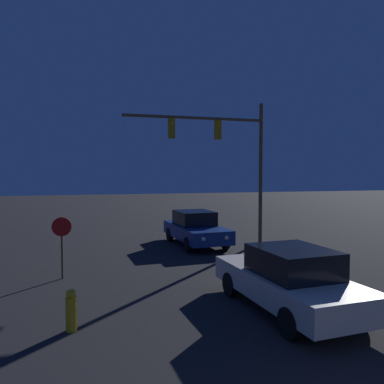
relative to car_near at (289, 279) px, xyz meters
name	(u,v)px	position (x,y,z in m)	size (l,w,h in m)	color
car_near	(289,279)	(0.00, 0.00, 0.00)	(2.25, 4.86, 1.62)	beige
car_far	(195,228)	(0.16, 8.96, 0.00)	(2.26, 4.86, 1.62)	navy
traffic_signal_mast	(227,149)	(1.58, 8.44, 3.80)	(6.76, 0.30, 6.82)	brown
stop_sign	(62,237)	(-5.66, 4.53, 0.59)	(0.62, 0.07, 2.03)	brown
fire_hydrant	(71,310)	(-5.21, 0.19, -0.34)	(0.24, 0.24, 0.93)	gold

